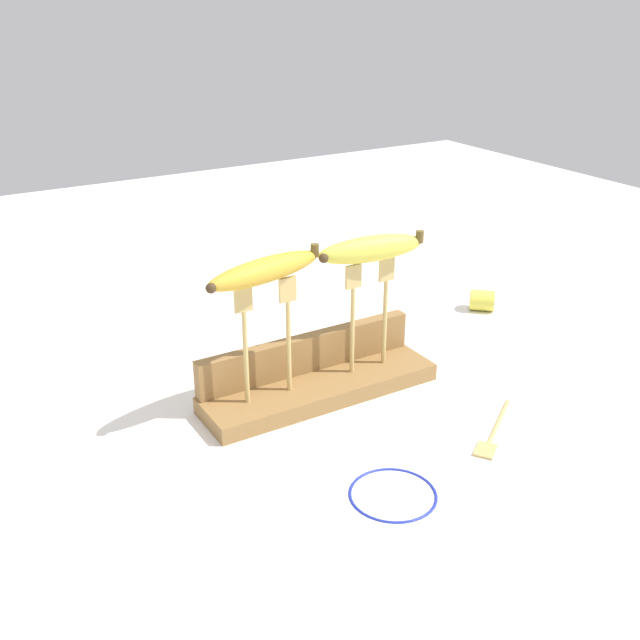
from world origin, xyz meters
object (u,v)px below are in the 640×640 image
banana_raised_right (373,250)px  wire_coil (393,493)px  fork_fallen_near (492,435)px  banana_chunk_near (482,300)px  banana_raised_left (266,271)px  fork_stand_right (371,306)px  fork_stand_left (268,330)px

banana_raised_right → wire_coil: banana_raised_right is taller
banana_raised_right → fork_fallen_near: (0.06, -0.22, -0.22)m
banana_chunk_near → banana_raised_left: bearing=-166.2°
fork_stand_right → banana_raised_right: banana_raised_right is taller
banana_raised_left → banana_chunk_near: 0.57m
banana_raised_left → fork_fallen_near: (0.23, -0.22, -0.22)m
banana_raised_right → fork_fallen_near: banana_raised_right is taller
fork_stand_left → banana_chunk_near: (0.52, 0.13, -0.11)m
wire_coil → banana_raised_left: bearing=98.5°
fork_stand_left → fork_fallen_near: bearing=-42.9°
fork_fallen_near → fork_stand_left: bearing=137.1°
banana_raised_left → banana_chunk_near: (0.52, 0.13, -0.20)m
fork_stand_right → banana_raised_right: size_ratio=1.00×
banana_chunk_near → wire_coil: bearing=-142.0°
fork_stand_right → banana_chunk_near: fork_stand_right is taller
fork_fallen_near → wire_coil: (-0.19, -0.03, -0.00)m
banana_raised_right → banana_chunk_near: banana_raised_right is taller
fork_stand_left → fork_fallen_near: (0.23, -0.22, -0.13)m
fork_stand_left → banana_raised_left: size_ratio=0.91×
fork_fallen_near → fork_stand_right: bearing=105.2°
banana_raised_left → banana_chunk_near: size_ratio=3.25×
fork_stand_right → fork_fallen_near: size_ratio=1.21×
banana_chunk_near → wire_coil: (-0.48, -0.38, -0.02)m
fork_stand_right → banana_chunk_near: bearing=20.2°
fork_stand_left → fork_fallen_near: fork_stand_left is taller
fork_fallen_near → banana_chunk_near: (0.29, 0.34, 0.02)m
banana_raised_left → fork_stand_right: bearing=0.0°
fork_stand_right → banana_raised_left: size_ratio=0.90×
fork_stand_left → fork_fallen_near: 0.34m
banana_raised_right → banana_chunk_near: bearing=20.2°
fork_fallen_near → banana_chunk_near: 0.45m
fork_stand_left → fork_stand_right: bearing=-0.0°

